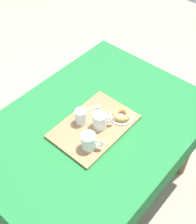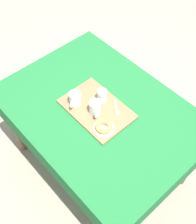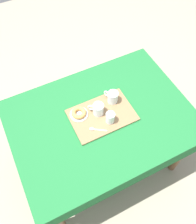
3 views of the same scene
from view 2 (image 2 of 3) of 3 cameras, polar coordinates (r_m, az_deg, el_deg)
The scene contains 9 objects.
ground_plane at distance 2.58m, azimuth 0.24°, elevation -9.84°, with size 6.00×6.00×0.00m, color gray.
dining_table at distance 2.02m, azimuth 0.30°, elevation -1.15°, with size 1.32×0.96×0.76m.
serving_tray at distance 1.93m, azimuth -0.27°, elevation 0.61°, with size 0.46×0.31×0.02m, color olive.
tea_mug_left at distance 1.87m, azimuth -0.52°, elevation 0.80°, with size 0.10×0.09×0.09m.
tea_mug_right at distance 1.92m, azimuth -4.43°, elevation 2.56°, with size 0.08×0.11×0.09m.
water_glass_near at distance 1.94m, azimuth 0.81°, elevation 3.06°, with size 0.06×0.06×0.09m.
donut_plate_left at distance 1.83m, azimuth 1.09°, elevation -3.16°, with size 0.13×0.13×0.01m, color silver.
sugar_donut_left at distance 1.81m, azimuth 1.10°, elevation -2.81°, with size 0.11×0.11×0.03m, color tan.
teaspoon_near at distance 1.91m, azimuth 3.73°, elevation 0.26°, with size 0.11×0.08×0.01m.
Camera 2 is at (0.87, -0.80, 2.29)m, focal length 47.52 mm.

